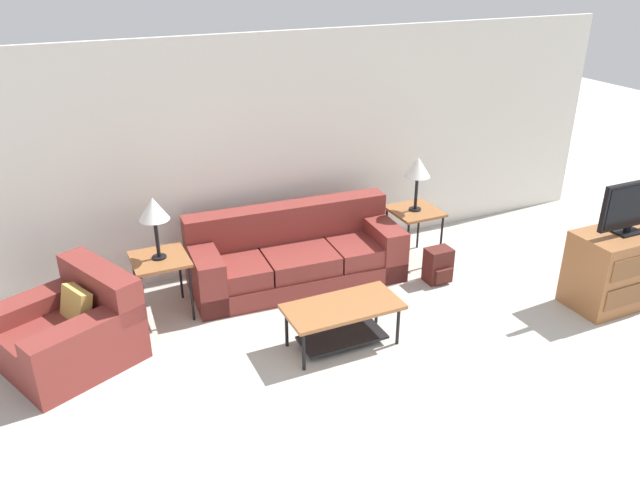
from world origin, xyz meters
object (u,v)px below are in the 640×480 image
(side_table_left, at_px, (160,264))
(television, at_px, (633,206))
(table_lamp_right, at_px, (418,169))
(backpack, at_px, (438,266))
(tv_console, at_px, (618,268))
(couch, at_px, (295,257))
(coffee_table, at_px, (343,316))
(armchair, at_px, (72,331))
(table_lamp_left, at_px, (154,210))
(side_table_right, at_px, (415,215))

(side_table_left, distance_m, television, 4.67)
(table_lamp_right, bearing_deg, backpack, -93.23)
(television, distance_m, backpack, 2.02)
(tv_console, bearing_deg, couch, 147.51)
(coffee_table, distance_m, side_table_left, 1.88)
(side_table_left, bearing_deg, television, -21.76)
(tv_console, relative_size, television, 1.28)
(couch, distance_m, coffee_table, 1.34)
(armchair, height_order, backpack, armchair)
(coffee_table, height_order, backpack, coffee_table)
(couch, xyz_separation_m, backpack, (1.43, -0.67, -0.11))
(armchair, height_order, side_table_left, armchair)
(table_lamp_left, relative_size, table_lamp_right, 1.00)
(table_lamp_left, distance_m, table_lamp_right, 2.94)
(armchair, distance_m, television, 5.44)
(table_lamp_right, xyz_separation_m, tv_console, (1.38, -1.72, -0.74))
(table_lamp_right, height_order, backpack, table_lamp_right)
(table_lamp_left, bearing_deg, coffee_table, -41.93)
(table_lamp_right, distance_m, tv_console, 2.33)
(coffee_table, distance_m, side_table_right, 2.01)
(backpack, bearing_deg, side_table_right, 86.77)
(coffee_table, relative_size, backpack, 2.74)
(table_lamp_right, height_order, tv_console, table_lamp_right)
(couch, xyz_separation_m, armchair, (-2.37, -0.51, -0.01))
(armchair, height_order, tv_console, same)
(table_lamp_right, bearing_deg, side_table_left, 180.00)
(coffee_table, bearing_deg, armchair, 160.14)
(table_lamp_left, distance_m, backpack, 3.11)
(couch, distance_m, armchair, 2.43)
(coffee_table, bearing_deg, table_lamp_left, 138.07)
(side_table_left, bearing_deg, couch, 3.41)
(side_table_right, xyz_separation_m, tv_console, (1.38, -1.72, -0.17))
(tv_console, bearing_deg, television, 90.00)
(side_table_right, height_order, television, television)
(side_table_right, distance_m, television, 2.27)
(couch, distance_m, side_table_right, 1.49)
(armchair, distance_m, side_table_right, 3.87)
(table_lamp_left, height_order, table_lamp_right, same)
(tv_console, xyz_separation_m, backpack, (-1.41, 1.14, -0.21))
(backpack, bearing_deg, couch, 155.02)
(television, bearing_deg, side_table_right, 128.64)
(table_lamp_right, bearing_deg, coffee_table, -141.24)
(coffee_table, height_order, side_table_left, side_table_left)
(side_table_right, height_order, table_lamp_right, table_lamp_right)
(couch, distance_m, side_table_left, 1.50)
(couch, height_order, armchair, couch)
(table_lamp_left, bearing_deg, tv_console, -21.77)
(table_lamp_right, bearing_deg, couch, 176.58)
(armchair, bearing_deg, couch, 12.05)
(couch, bearing_deg, backpack, -24.98)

